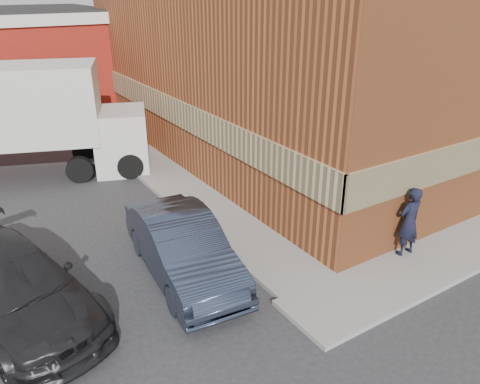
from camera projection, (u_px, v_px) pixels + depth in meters
ground at (289, 297)px, 10.96m from camera, size 90.00×90.00×0.00m
brick_building at (320, 35)px, 20.13m from camera, size 14.25×18.25×9.36m
sidewalk_west at (158, 171)px, 18.15m from camera, size 1.80×18.00×0.12m
man at (409, 222)px, 12.14m from camera, size 0.71×0.48×1.91m
sedan at (183, 247)px, 11.50m from camera, size 2.13×4.94×1.58m
suv_b at (13, 286)px, 10.02m from camera, size 3.53×5.85×1.59m
box_truck at (31, 114)px, 17.01m from camera, size 8.69×5.24×4.12m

